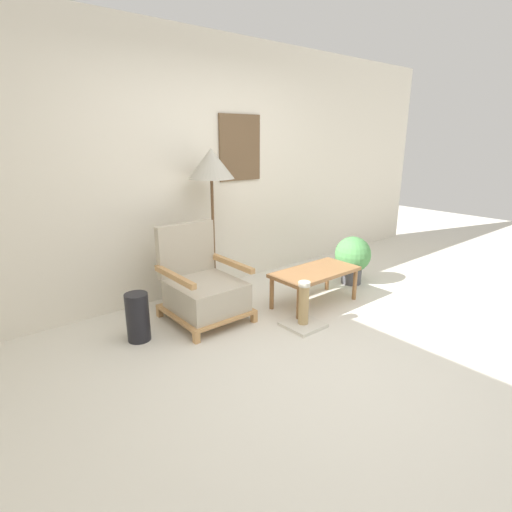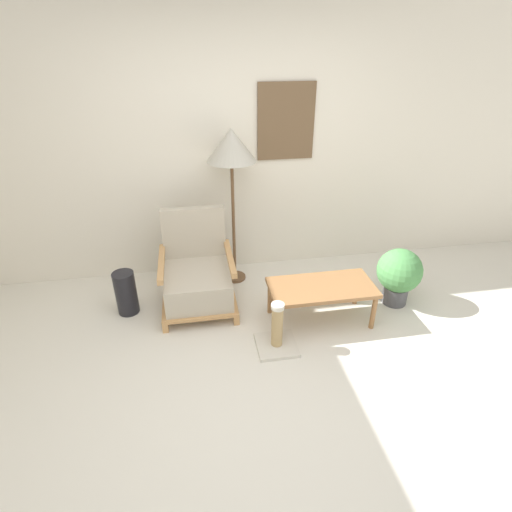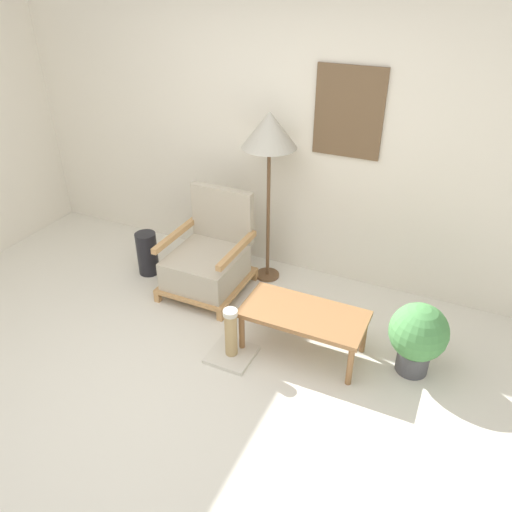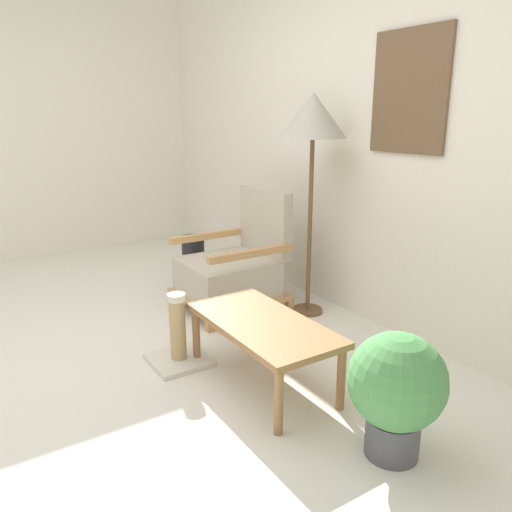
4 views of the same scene
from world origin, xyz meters
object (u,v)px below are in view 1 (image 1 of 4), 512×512
coffee_table (315,274)px  scratching_post (303,313)px  vase (138,317)px  potted_plant (353,257)px  armchair (203,288)px  floor_lamp (211,168)px

coffee_table → scratching_post: 0.58m
vase → scratching_post: 1.45m
vase → potted_plant: (2.52, -0.28, 0.11)m
armchair → scratching_post: (0.60, -0.73, -0.17)m
armchair → scratching_post: bearing=-50.6°
potted_plant → scratching_post: bearing=-161.2°
floor_lamp → scratching_post: floor_lamp is taller
floor_lamp → vase: 1.63m
floor_lamp → vase: bearing=-158.5°
floor_lamp → coffee_table: size_ratio=1.69×
scratching_post → potted_plant: bearing=18.8°
floor_lamp → potted_plant: (1.47, -0.70, -1.05)m
armchair → vase: size_ratio=2.10×
armchair → vase: bearing=-178.3°
armchair → potted_plant: bearing=-9.2°
scratching_post → armchair: bearing=129.4°
vase → potted_plant: bearing=-6.4°
coffee_table → potted_plant: size_ratio=1.64×
armchair → coffee_table: (1.06, -0.45, 0.02)m
coffee_table → vase: (-1.72, 0.43, -0.11)m
coffee_table → potted_plant: (0.80, 0.14, 0.00)m
armchair → vase: armchair is taller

